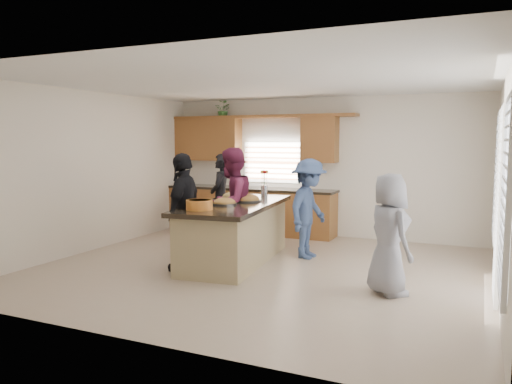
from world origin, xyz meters
The scene contains 18 objects.
floor centered at (0.00, 0.00, 0.00)m, with size 6.50×6.50×0.00m, color tan.
room_shell centered at (0.00, 0.00, 1.90)m, with size 6.52×6.02×2.81m.
back_cabinetry centered at (-1.47, 2.73, 0.91)m, with size 4.08×0.66×2.46m.
right_wall_glazing centered at (3.22, -0.13, 1.34)m, with size 0.06×4.00×2.25m.
island centered at (-0.55, 0.26, 0.45)m, with size 1.44×2.81×0.95m.
platter_front centered at (-0.61, 0.01, 0.98)m, with size 0.39×0.39×0.16m.
platter_mid centered at (-0.47, 0.54, 0.98)m, with size 0.45×0.45×0.18m.
platter_back centered at (-0.90, 0.84, 0.98)m, with size 0.36×0.36×0.15m.
salad_bowl centered at (-0.67, -0.64, 1.03)m, with size 0.38×0.38×0.14m.
clear_cup centered at (-0.13, -0.72, 1.01)m, with size 0.09×0.09×0.11m, color white.
plate_stack centered at (-0.74, 1.08, 0.97)m, with size 0.21×0.21×0.05m, color #AE88C6.
flower_vase centered at (-0.58, 1.51, 1.19)m, with size 0.14×0.14×0.45m.
potted_plant centered at (-2.11, 2.82, 2.59)m, with size 0.34×0.30×0.38m, color #376D2B.
woman_left_back centered at (-1.54, 1.63, 0.84)m, with size 0.62×0.40×1.69m, color black.
woman_left_mid centered at (-0.71, 0.45, 0.91)m, with size 0.89×0.69×1.83m, color maroon.
woman_left_front centered at (-1.03, -0.48, 0.88)m, with size 1.03×0.43×1.76m, color black.
woman_right_back centered at (0.44, 0.99, 0.82)m, with size 1.06×0.61×1.64m, color #344872.
woman_right_front centered at (1.98, -0.46, 0.77)m, with size 0.75×0.49×1.54m, color gray.
Camera 1 is at (2.99, -6.78, 1.95)m, focal length 35.00 mm.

